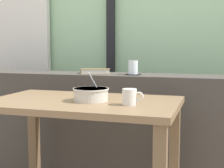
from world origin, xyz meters
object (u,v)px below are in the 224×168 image
coaster_square (133,74)px  juice_glass (133,68)px  breakfast_table (83,120)px  soup_bowl (91,94)px  ceramic_mug (130,97)px  closed_book (95,71)px

coaster_square → juice_glass: bearing=0.0°
breakfast_table → coaster_square: (0.15, 0.59, 0.22)m
soup_bowl → juice_glass: bearing=80.9°
breakfast_table → coaster_square: coaster_square is taller
juice_glass → ceramic_mug: bearing=-77.7°
juice_glass → closed_book: juice_glass is taller
juice_glass → coaster_square: bearing=0.0°
ceramic_mug → juice_glass: bearing=102.3°
breakfast_table → closed_book: bearing=103.7°
breakfast_table → soup_bowl: soup_bowl is taller
breakfast_table → closed_book: size_ratio=4.38×
breakfast_table → soup_bowl: bearing=-12.2°
soup_bowl → ceramic_mug: (0.24, -0.06, 0.01)m
coaster_square → juice_glass: size_ratio=1.02×
closed_book → soup_bowl: 0.66m
closed_book → juice_glass: bearing=-5.2°
breakfast_table → soup_bowl: (0.05, -0.01, 0.15)m
breakfast_table → coaster_square: 0.64m
coaster_square → ceramic_mug: bearing=-77.7°
coaster_square → ceramic_mug: size_ratio=0.88×
juice_glass → closed_book: bearing=174.8°
breakfast_table → juice_glass: size_ratio=10.93×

